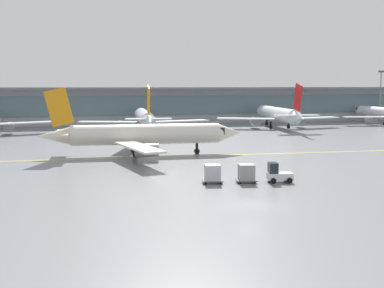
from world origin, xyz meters
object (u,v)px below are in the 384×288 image
Objects in this scene: baggage_tug at (278,174)px; cargo_dolly_lead at (246,173)px; apron_light_mast_1 at (380,93)px; cargo_dolly_trailing at (212,173)px; gate_airplane_3 at (278,115)px; taxiing_regional_jet at (144,135)px; gate_airplane_2 at (144,118)px.

cargo_dolly_lead is at bearing 180.00° from baggage_tug.
baggage_tug is at bearing -130.99° from apron_light_mast_1.
cargo_dolly_lead is 3.56m from cargo_dolly_trailing.
gate_airplane_3 is 40.34m from apron_light_mast_1.
cargo_dolly_lead is 98.05m from apron_light_mast_1.
apron_light_mast_1 is (66.28, 71.94, 6.73)m from cargo_dolly_lead.
taxiing_regional_jet is 2.10× the size of apron_light_mast_1.
apron_light_mast_1 is (62.99, 72.49, 6.89)m from baggage_tug.
cargo_dolly_trailing is at bearing -180.00° from cargo_dolly_lead.
cargo_dolly_lead is (3.14, -56.68, -1.99)m from gate_airplane_2.
cargo_dolly_lead is at bearing 0.00° from cargo_dolly_trailing.
baggage_tug is (6.42, -57.23, -2.15)m from gate_airplane_2.
gate_airplane_2 reaches higher than taxiing_regional_jet.
gate_airplane_3 is (31.95, 1.01, 0.15)m from gate_airplane_2.
apron_light_mast_1 is (69.41, 15.26, 4.74)m from gate_airplane_2.
apron_light_mast_1 is (69.78, 71.35, 6.73)m from cargo_dolly_trailing.
gate_airplane_3 is at bearing 75.84° from baggage_tug.
cargo_dolly_trailing is (-32.32, -57.10, -2.14)m from gate_airplane_3.
cargo_dolly_trailing is (4.37, -21.10, -1.91)m from taxiing_regional_jet.
gate_airplane_2 reaches higher than cargo_dolly_trailing.
gate_airplane_3 is 63.63m from baggage_tug.
gate_airplane_3 is at bearing 69.99° from cargo_dolly_trailing.
taxiing_regional_jet is (-4.75, -34.99, -0.08)m from gate_airplane_2.
gate_airplane_3 is 65.65m from cargo_dolly_trailing.
taxiing_regional_jet is 24.97m from baggage_tug.
baggage_tug reaches higher than cargo_dolly_lead.
gate_airplane_3 reaches higher than taxiing_regional_jet.
apron_light_mast_1 is (74.16, 50.25, 4.82)m from taxiing_regional_jet.
gate_airplane_2 is 2.16× the size of apron_light_mast_1.
gate_airplane_2 is at bearing 102.68° from cargo_dolly_lead.
apron_light_mast_1 is at bearing -64.12° from gate_airplane_3.
baggage_tug is at bearing -0.00° from cargo_dolly_trailing.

